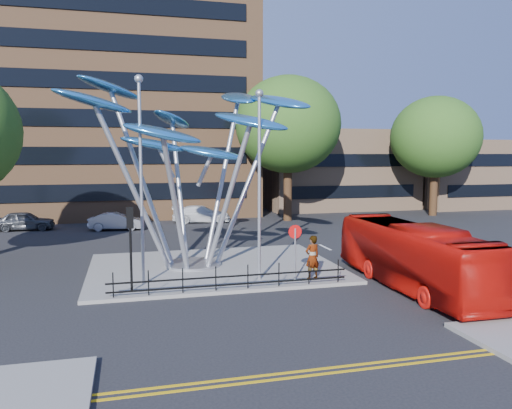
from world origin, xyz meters
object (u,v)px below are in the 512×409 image
object	(u,v)px
leaf_sculpture	(189,130)
parked_car_left	(25,221)
tree_right	(288,125)
street_lamp_left	(141,162)
parked_car_mid	(116,221)
street_lamp_right	(259,168)
red_bus	(413,256)
parked_car_right	(201,214)
tree_far	(436,137)
no_entry_sign_island	(295,243)
pedestrian	(312,257)
traffic_light_island	(130,231)

from	to	relation	value
leaf_sculpture	parked_car_left	world-z (taller)	leaf_sculpture
tree_right	leaf_sculpture	world-z (taller)	tree_right
street_lamp_left	tree_right	bearing A→B (deg)	55.95
leaf_sculpture	parked_car_mid	bearing A→B (deg)	106.07
street_lamp_right	red_bus	bearing A→B (deg)	-22.30
street_lamp_left	parked_car_right	size ratio (longest dim) A/B	1.85
red_bus	parked_car_mid	xyz separation A→B (m)	(-12.56, 19.68, -0.73)
street_lamp_right	tree_far	bearing A→B (deg)	41.47
street_lamp_left	tree_far	bearing A→B (deg)	34.92
no_entry_sign_island	red_bus	distance (m)	5.04
tree_right	leaf_sculpture	bearing A→B (deg)	-123.31
parked_car_mid	tree_far	bearing A→B (deg)	-79.64
tree_right	red_bus	size ratio (longest dim) A/B	1.21
parked_car_left	no_entry_sign_island	bearing A→B (deg)	-141.08
leaf_sculpture	parked_car_right	distance (m)	17.39
tree_far	street_lamp_left	xyz separation A→B (m)	(-26.50, -18.50, -1.75)
pedestrian	leaf_sculpture	bearing A→B (deg)	-54.81
tree_right	parked_car_mid	size ratio (longest dim) A/B	3.05
no_entry_sign_island	red_bus	bearing A→B (deg)	-23.69
parked_car_right	street_lamp_left	bearing A→B (deg)	169.88
red_bus	parked_car_right	size ratio (longest dim) A/B	2.10
traffic_light_island	parked_car_mid	world-z (taller)	traffic_light_island
traffic_light_island	pedestrian	xyz separation A→B (m)	(7.81, 0.00, -1.49)
no_entry_sign_island	parked_car_right	xyz separation A→B (m)	(-1.25, 20.17, -1.13)
no_entry_sign_island	parked_car_left	bearing A→B (deg)	127.09
pedestrian	parked_car_mid	bearing A→B (deg)	-77.83
tree_right	no_entry_sign_island	distance (m)	21.31
tree_right	parked_car_right	size ratio (longest dim) A/B	2.54
street_lamp_left	no_entry_sign_island	world-z (taller)	street_lamp_left
red_bus	parked_car_mid	size ratio (longest dim) A/B	2.51
street_lamp_left	street_lamp_right	size ratio (longest dim) A/B	1.06
parked_car_right	leaf_sculpture	bearing A→B (deg)	175.20
street_lamp_right	parked_car_left	distance (m)	23.27
tree_right	traffic_light_island	size ratio (longest dim) A/B	3.54
street_lamp_left	street_lamp_right	world-z (taller)	street_lamp_left
tree_far	parked_car_right	size ratio (longest dim) A/B	2.27
street_lamp_right	tree_right	bearing A→B (deg)	68.46
tree_far	street_lamp_left	world-z (taller)	tree_far
parked_car_right	pedestrian	bearing A→B (deg)	-169.00
no_entry_sign_island	traffic_light_island	bearing A→B (deg)	-179.87
tree_far	parked_car_right	world-z (taller)	tree_far
leaf_sculpture	parked_car_left	xyz separation A→B (m)	(-10.48, 15.08, -6.16)
street_lamp_left	traffic_light_island	bearing A→B (deg)	-116.57
tree_far	no_entry_sign_island	xyz separation A→B (m)	(-20.00, -19.48, -5.29)
tree_right	traffic_light_island	world-z (taller)	tree_right
parked_car_mid	parked_car_right	bearing A→B (deg)	-62.82
pedestrian	parked_car_left	size ratio (longest dim) A/B	0.47
traffic_light_island	no_entry_sign_island	size ratio (longest dim) A/B	1.40
tree_right	parked_car_right	world-z (taller)	tree_right
street_lamp_right	traffic_light_island	bearing A→B (deg)	-174.81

